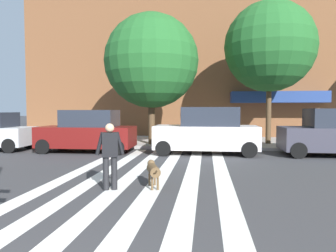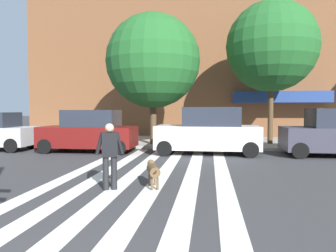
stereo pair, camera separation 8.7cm
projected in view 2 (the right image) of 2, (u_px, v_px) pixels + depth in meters
name	position (u px, v px, depth m)	size (l,w,h in m)	color
ground_plane	(128.00, 180.00, 8.90)	(160.00, 160.00, 0.00)	#353538
sidewalk_far	(171.00, 142.00, 18.62)	(80.00, 6.00, 0.15)	#9F9995
crosswalk_stripes	(143.00, 180.00, 8.84)	(4.95, 13.05, 0.01)	silver
parked_car_behind_first	(89.00, 132.00, 14.66)	(4.36, 1.98, 1.95)	#5E1211
parked_car_third_in_line	(208.00, 132.00, 13.94)	(4.53, 2.00, 2.08)	silver
street_tree_nearest	(153.00, 61.00, 16.41)	(4.90, 4.90, 6.80)	#4C3823
street_tree_middle	(272.00, 47.00, 16.61)	(4.77, 4.77, 7.53)	#4C3823
pedestrian_dog_walker	(110.00, 152.00, 7.74)	(0.70, 0.35, 1.64)	black
dog_on_leash	(153.00, 170.00, 8.01)	(0.49, 1.09, 0.65)	brown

